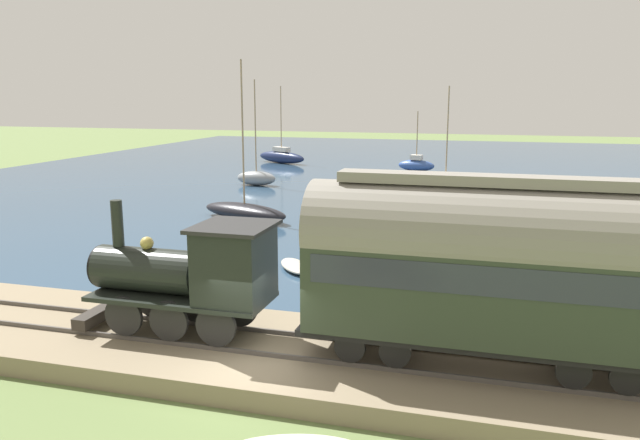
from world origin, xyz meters
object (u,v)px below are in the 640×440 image
(steam_locomotive, at_px, (193,271))
(passenger_coach, at_px, (487,263))
(sailboat_blue, at_px, (416,165))
(sailboat_navy, at_px, (281,157))
(sailboat_yellow, at_px, (445,185))
(sailboat_black, at_px, (245,211))
(rowboat_near_shore, at_px, (361,291))
(sailboat_gray, at_px, (256,177))
(rowboat_far_out, at_px, (621,266))
(rowboat_off_pier, at_px, (295,266))
(rowboat_mid_harbor, at_px, (439,250))

(steam_locomotive, height_order, passenger_coach, passenger_coach)
(sailboat_blue, bearing_deg, sailboat_navy, 89.20)
(sailboat_yellow, bearing_deg, sailboat_black, 128.96)
(sailboat_black, xyz_separation_m, rowboat_near_shore, (-11.49, -9.21, -0.32))
(steam_locomotive, xyz_separation_m, sailboat_black, (17.67, 5.95, -1.86))
(sailboat_gray, bearing_deg, steam_locomotive, -155.74)
(passenger_coach, distance_m, rowboat_far_out, 13.54)
(rowboat_off_pier, bearing_deg, sailboat_yellow, 44.72)
(sailboat_blue, relative_size, rowboat_far_out, 1.94)
(rowboat_far_out, bearing_deg, sailboat_gray, 0.46)
(sailboat_navy, xyz_separation_m, rowboat_off_pier, (-37.23, -13.66, -0.52))
(passenger_coach, distance_m, sailboat_navy, 50.65)
(sailboat_gray, bearing_deg, sailboat_navy, 17.87)
(sailboat_yellow, relative_size, sailboat_gray, 0.94)
(passenger_coach, bearing_deg, sailboat_black, 37.36)
(rowboat_far_out, relative_size, rowboat_off_pier, 1.12)
(passenger_coach, height_order, sailboat_yellow, sailboat_yellow)
(sailboat_navy, relative_size, rowboat_far_out, 2.76)
(passenger_coach, distance_m, sailboat_black, 22.39)
(rowboat_far_out, bearing_deg, rowboat_off_pier, 54.28)
(rowboat_far_out, relative_size, rowboat_mid_harbor, 1.41)
(steam_locomotive, bearing_deg, sailboat_navy, 16.58)
(sailboat_gray, distance_m, rowboat_near_shore, 27.80)
(sailboat_yellow, distance_m, rowboat_far_out, 20.30)
(rowboat_near_shore, bearing_deg, sailboat_navy, 56.72)
(sailboat_navy, distance_m, sailboat_yellow, 23.52)
(rowboat_far_out, bearing_deg, sailboat_yellow, -26.23)
(rowboat_near_shore, bearing_deg, sailboat_black, 72.36)
(sailboat_gray, relative_size, rowboat_off_pier, 3.23)
(steam_locomotive, relative_size, rowboat_off_pier, 2.19)
(sailboat_navy, bearing_deg, steam_locomotive, -137.09)
(steam_locomotive, distance_m, sailboat_yellow, 30.93)
(sailboat_black, relative_size, rowboat_off_pier, 3.54)
(sailboat_yellow, xyz_separation_m, sailboat_blue, (12.34, 3.66, 0.06))
(sailboat_black, distance_m, rowboat_mid_harbor, 12.39)
(passenger_coach, xyz_separation_m, rowboat_mid_harbor, (12.65, 2.16, -2.95))
(sailboat_yellow, xyz_separation_m, sailboat_gray, (-0.15, 14.46, 0.07))
(sailboat_navy, xyz_separation_m, sailboat_blue, (-2.98, -14.18, -0.08))
(steam_locomotive, height_order, sailboat_blue, sailboat_blue)
(sailboat_blue, height_order, rowboat_near_shore, sailboat_blue)
(sailboat_yellow, height_order, sailboat_black, sailboat_black)
(steam_locomotive, xyz_separation_m, rowboat_mid_harbor, (12.65, -5.37, -2.14))
(passenger_coach, xyz_separation_m, rowboat_far_out, (12.17, -5.15, -2.96))
(sailboat_navy, bearing_deg, passenger_coach, -128.88)
(rowboat_near_shore, bearing_deg, rowboat_far_out, -23.91)
(passenger_coach, distance_m, sailboat_yellow, 30.90)
(steam_locomotive, height_order, rowboat_off_pier, steam_locomotive)
(rowboat_mid_harbor, distance_m, rowboat_near_shore, 6.81)
(sailboat_navy, height_order, rowboat_far_out, sailboat_navy)
(steam_locomotive, height_order, rowboat_near_shore, steam_locomotive)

